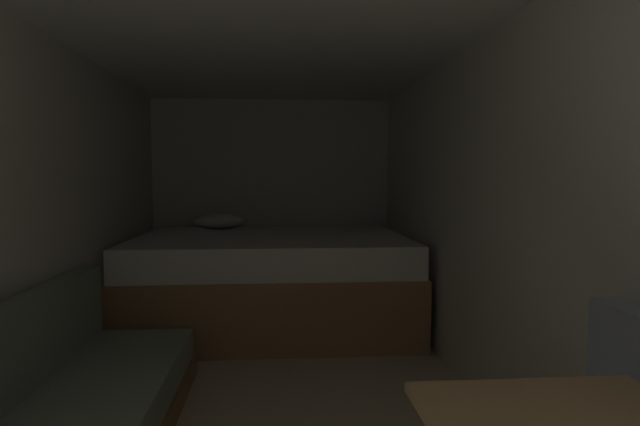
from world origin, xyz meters
The scene contains 6 objects.
ground_plane centered at (0.00, 2.13, 0.00)m, with size 7.57×7.57×0.00m, color beige.
wall_back centered at (0.00, 4.94, 1.03)m, with size 2.51×0.05×2.07m, color silver.
wall_left centered at (-1.23, 2.13, 1.03)m, with size 0.05×5.57×2.07m, color silver.
wall_right centered at (1.23, 2.13, 1.03)m, with size 0.05×5.57×2.07m, color silver.
ceiling_slab centered at (0.00, 2.13, 2.09)m, with size 2.51×5.57×0.05m, color white.
bed centered at (0.00, 3.98, 0.39)m, with size 2.29×1.78×0.92m.
Camera 1 is at (0.05, -0.57, 1.28)m, focal length 29.74 mm.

